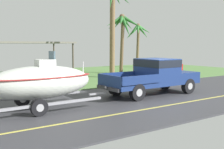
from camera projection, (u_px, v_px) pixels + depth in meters
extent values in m
cube|color=#38383D|center=(164.00, 96.00, 14.59)|extent=(36.00, 8.00, 0.06)
cube|color=#567F42|center=(69.00, 76.00, 23.56)|extent=(36.00, 14.00, 0.11)
cube|color=#DBCC4C|center=(192.00, 101.00, 13.12)|extent=(34.20, 0.12, 0.01)
cube|color=navy|center=(151.00, 83.00, 14.84)|extent=(5.43, 1.96, 0.22)
cube|color=navy|center=(177.00, 75.00, 15.92)|extent=(1.52, 1.96, 0.38)
cube|color=navy|center=(157.00, 69.00, 14.99)|extent=(1.63, 1.96, 1.14)
cube|color=black|center=(157.00, 63.00, 14.95)|extent=(1.65, 1.98, 0.38)
cube|color=#112047|center=(128.00, 82.00, 13.93)|extent=(2.28, 1.96, 0.04)
cube|color=navy|center=(117.00, 77.00, 14.68)|extent=(2.28, 0.08, 0.45)
cube|color=navy|center=(140.00, 80.00, 13.14)|extent=(2.28, 0.08, 0.45)
cube|color=navy|center=(110.00, 80.00, 13.28)|extent=(0.08, 1.96, 0.45)
cube|color=#333338|center=(108.00, 88.00, 13.27)|extent=(0.12, 1.77, 0.16)
sphere|color=#B2B2B7|center=(106.00, 88.00, 13.20)|extent=(0.10, 0.10, 0.10)
cylinder|color=black|center=(165.00, 82.00, 16.65)|extent=(0.80, 0.28, 0.80)
cylinder|color=#9E9EA3|center=(165.00, 82.00, 16.65)|extent=(0.36, 0.29, 0.36)
cylinder|color=black|center=(188.00, 86.00, 15.23)|extent=(0.80, 0.28, 0.80)
cylinder|color=#9E9EA3|center=(188.00, 86.00, 15.23)|extent=(0.36, 0.29, 0.36)
cylinder|color=black|center=(116.00, 88.00, 14.61)|extent=(0.80, 0.28, 0.80)
cylinder|color=#9E9EA3|center=(116.00, 88.00, 14.61)|extent=(0.36, 0.29, 0.36)
cylinder|color=black|center=(137.00, 92.00, 13.20)|extent=(0.80, 0.28, 0.80)
cylinder|color=#9E9EA3|center=(137.00, 92.00, 13.20)|extent=(0.36, 0.29, 0.36)
cube|color=gray|center=(98.00, 94.00, 12.96)|extent=(0.90, 0.10, 0.08)
cube|color=gray|center=(33.00, 97.00, 12.19)|extent=(4.51, 0.12, 0.10)
cube|color=gray|center=(50.00, 104.00, 10.66)|extent=(4.51, 0.12, 0.10)
cylinder|color=black|center=(22.00, 99.00, 11.99)|extent=(0.64, 0.22, 0.64)
cylinder|color=#9E9EA3|center=(22.00, 99.00, 11.99)|extent=(0.29, 0.23, 0.29)
cylinder|color=black|center=(39.00, 107.00, 10.36)|extent=(0.64, 0.22, 0.64)
cylinder|color=#9E9EA3|center=(39.00, 107.00, 10.36)|extent=(0.29, 0.23, 0.29)
ellipsoid|color=silver|center=(40.00, 82.00, 11.35)|extent=(4.37, 1.76, 1.35)
ellipsoid|color=#B22626|center=(40.00, 77.00, 11.32)|extent=(4.45, 1.80, 0.12)
cube|color=silver|center=(45.00, 67.00, 11.41)|extent=(0.70, 0.60, 0.65)
cube|color=slate|center=(52.00, 56.00, 11.53)|extent=(0.06, 0.56, 0.36)
cylinder|color=silver|center=(83.00, 67.00, 12.41)|extent=(0.04, 0.04, 0.50)
cube|color=#B21E19|center=(159.00, 68.00, 25.13)|extent=(4.36, 1.81, 0.70)
cube|color=black|center=(157.00, 62.00, 24.94)|extent=(2.44, 1.66, 0.50)
cylinder|color=black|center=(164.00, 69.00, 26.66)|extent=(0.66, 0.22, 0.66)
cylinder|color=#9E9EA3|center=(164.00, 69.00, 26.66)|extent=(0.30, 0.23, 0.30)
cylinder|color=black|center=(177.00, 70.00, 25.33)|extent=(0.66, 0.22, 0.66)
cylinder|color=#9E9EA3|center=(177.00, 70.00, 25.33)|extent=(0.30, 0.23, 0.30)
cylinder|color=black|center=(140.00, 71.00, 24.97)|extent=(0.66, 0.22, 0.66)
cylinder|color=#9E9EA3|center=(140.00, 71.00, 24.97)|extent=(0.30, 0.23, 0.30)
cylinder|color=black|center=(153.00, 72.00, 23.64)|extent=(0.66, 0.22, 0.66)
cylinder|color=#9E9EA3|center=(153.00, 72.00, 23.64)|extent=(0.30, 0.23, 0.30)
cylinder|color=#4C4238|center=(54.00, 57.00, 27.88)|extent=(0.14, 0.14, 2.73)
cylinder|color=#4C4238|center=(73.00, 59.00, 24.54)|extent=(0.14, 0.14, 2.73)
cube|color=#6B665B|center=(27.00, 43.00, 24.19)|extent=(7.07, 4.59, 0.14)
cylinder|color=brown|center=(122.00, 46.00, 25.21)|extent=(0.31, 0.61, 5.10)
cone|color=#2D6B2D|center=(127.00, 23.00, 25.29)|extent=(1.34, 0.42, 1.35)
cone|color=#2D6B2D|center=(123.00, 26.00, 25.82)|extent=(1.48, 1.64, 1.72)
cone|color=#2D6B2D|center=(118.00, 22.00, 25.70)|extent=(0.74, 1.82, 1.25)
cone|color=#2D6B2D|center=(115.00, 23.00, 25.12)|extent=(1.39, 1.39, 1.42)
cone|color=#2D6B2D|center=(114.00, 21.00, 24.57)|extent=(1.80, 0.41, 1.17)
cone|color=#2D6B2D|center=(121.00, 21.00, 24.39)|extent=(1.29, 1.29, 1.15)
cone|color=#2D6B2D|center=(126.00, 26.00, 24.51)|extent=(0.51, 1.58, 1.98)
cone|color=#2D6B2D|center=(132.00, 22.00, 24.68)|extent=(1.45, 1.88, 1.35)
sphere|color=brown|center=(122.00, 17.00, 24.95)|extent=(0.50, 0.50, 0.50)
cylinder|color=brown|center=(112.00, 33.00, 21.85)|extent=(0.40, 0.48, 6.99)
cylinder|color=brown|center=(138.00, 47.00, 32.36)|extent=(0.31, 0.52, 4.80)
cone|color=#387A38|center=(144.00, 29.00, 32.58)|extent=(1.94, 0.56, 1.16)
cone|color=#387A38|center=(138.00, 32.00, 32.80)|extent=(1.33, 1.38, 1.56)
cone|color=#387A38|center=(134.00, 30.00, 32.76)|extent=(0.37, 1.62, 1.18)
cone|color=#387A38|center=(133.00, 32.00, 32.36)|extent=(1.24, 1.41, 1.68)
cone|color=#387A38|center=(132.00, 32.00, 32.07)|extent=(1.59, 0.98, 1.68)
cone|color=#387A38|center=(135.00, 30.00, 31.61)|extent=(1.58, 0.93, 1.32)
cone|color=#387A38|center=(138.00, 30.00, 31.45)|extent=(1.31, 1.53, 1.28)
cone|color=#387A38|center=(142.00, 30.00, 31.69)|extent=(0.40, 1.42, 1.24)
cone|color=#387A38|center=(143.00, 32.00, 32.12)|extent=(1.33, 1.25, 1.63)
sphere|color=brown|center=(138.00, 26.00, 32.11)|extent=(0.49, 0.49, 0.49)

